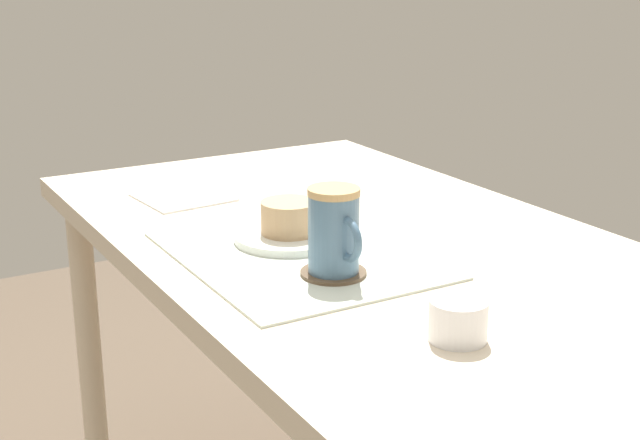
% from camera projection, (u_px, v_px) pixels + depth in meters
% --- Properties ---
extents(dining_table, '(1.32, 0.72, 0.76)m').
position_uv_depth(dining_table, '(372.00, 292.00, 1.42)').
color(dining_table, beige).
rests_on(dining_table, ground_plane).
extents(placemat, '(0.42, 0.33, 0.00)m').
position_uv_depth(placemat, '(297.00, 255.00, 1.33)').
color(placemat, silver).
rests_on(placemat, dining_table).
extents(pastry_plate, '(0.17, 0.17, 0.01)m').
position_uv_depth(pastry_plate, '(289.00, 236.00, 1.39)').
color(pastry_plate, silver).
rests_on(pastry_plate, placemat).
extents(pastry, '(0.09, 0.09, 0.05)m').
position_uv_depth(pastry, '(289.00, 217.00, 1.38)').
color(pastry, tan).
rests_on(pastry, pastry_plate).
extents(coffee_coaster, '(0.09, 0.09, 0.00)m').
position_uv_depth(coffee_coaster, '(333.00, 273.00, 1.24)').
color(coffee_coaster, brown).
rests_on(coffee_coaster, placemat).
extents(coffee_mug, '(0.11, 0.07, 0.12)m').
position_uv_depth(coffee_mug, '(335.00, 231.00, 1.22)').
color(coffee_mug, slate).
rests_on(coffee_mug, coffee_coaster).
extents(paper_napkin, '(0.16, 0.16, 0.00)m').
position_uv_depth(paper_napkin, '(183.00, 197.00, 1.63)').
color(paper_napkin, white).
rests_on(paper_napkin, dining_table).
extents(sugar_bowl, '(0.07, 0.07, 0.05)m').
position_uv_depth(sugar_bowl, '(458.00, 320.00, 1.04)').
color(sugar_bowl, white).
rests_on(sugar_bowl, dining_table).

